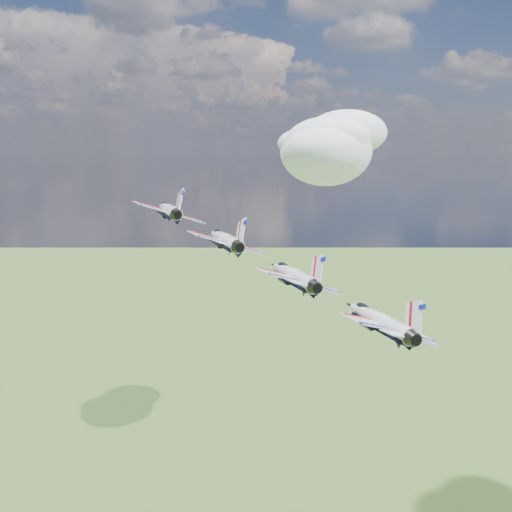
# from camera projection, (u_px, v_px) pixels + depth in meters

# --- Properties ---
(cloud_far) EXTENTS (61.83, 48.58, 24.29)m
(cloud_far) POSITION_uv_depth(u_px,v_px,m) (326.00, 143.00, 269.31)
(cloud_far) COLOR white
(jet_0) EXTENTS (15.35, 17.67, 7.35)m
(jet_0) POSITION_uv_depth(u_px,v_px,m) (168.00, 210.00, 84.14)
(jet_0) COLOR white
(jet_1) EXTENTS (15.35, 17.67, 7.35)m
(jet_1) POSITION_uv_depth(u_px,v_px,m) (224.00, 239.00, 76.54)
(jet_1) COLOR silver
(jet_2) EXTENTS (15.35, 17.67, 7.35)m
(jet_2) POSITION_uv_depth(u_px,v_px,m) (292.00, 275.00, 68.93)
(jet_2) COLOR white
(jet_3) EXTENTS (15.35, 17.67, 7.35)m
(jet_3) POSITION_uv_depth(u_px,v_px,m) (377.00, 319.00, 61.32)
(jet_3) COLOR white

